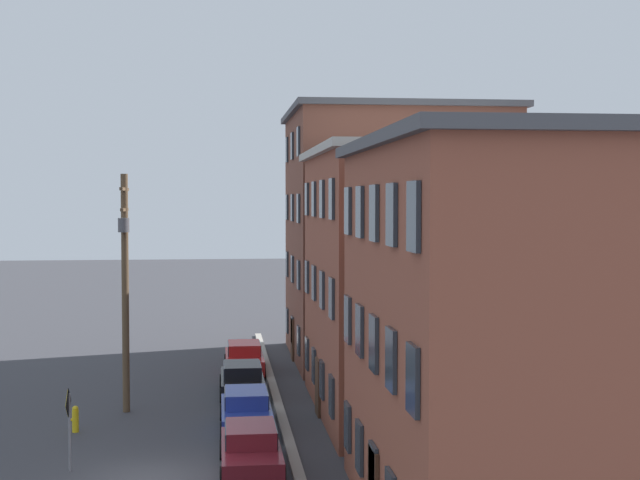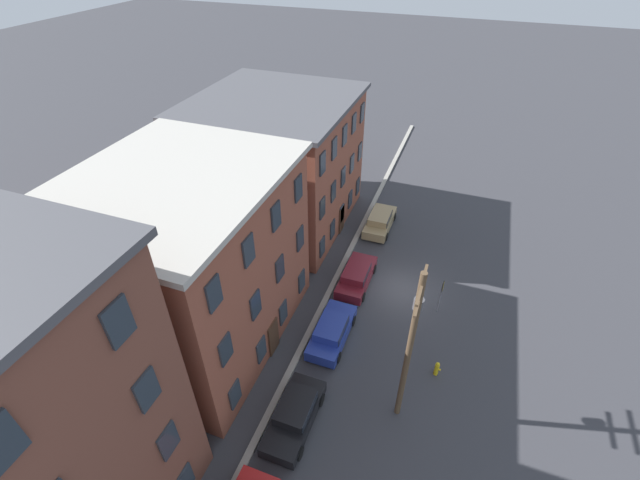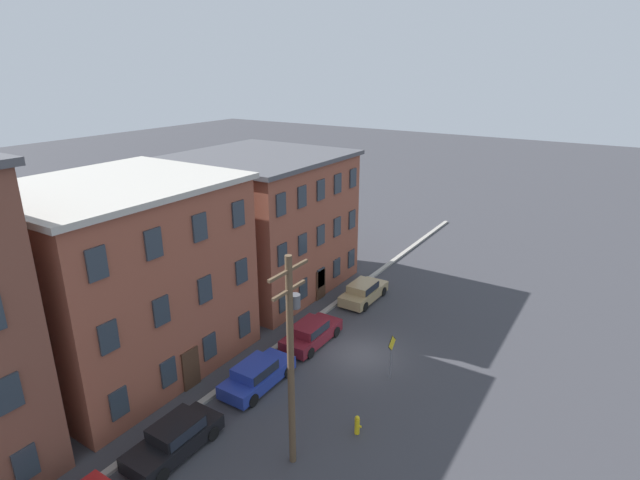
{
  "view_description": "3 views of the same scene",
  "coord_description": "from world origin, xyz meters",
  "views": [
    {
      "loc": [
        26.6,
        2.15,
        8.4
      ],
      "look_at": [
        0.71,
        5.09,
        7.22
      ],
      "focal_mm": 50.0,
      "sensor_mm": 36.0,
      "label": 1
    },
    {
      "loc": [
        -21.55,
        -1.99,
        20.06
      ],
      "look_at": [
        -1.67,
        5.3,
        3.96
      ],
      "focal_mm": 24.0,
      "sensor_mm": 36.0,
      "label": 2
    },
    {
      "loc": [
        -22.68,
        -11.67,
        15.97
      ],
      "look_at": [
        -0.53,
        2.47,
        6.77
      ],
      "focal_mm": 28.0,
      "sensor_mm": 36.0,
      "label": 3
    }
  ],
  "objects": [
    {
      "name": "kerb_strip",
      "position": [
        0.0,
        4.5,
        0.08
      ],
      "size": [
        56.0,
        0.36,
        0.16
      ],
      "primitive_type": "cube",
      "color": "#9E998E",
      "rests_on": "ground_plane"
    },
    {
      "name": "car_blue",
      "position": [
        -5.68,
        3.11,
        0.75
      ],
      "size": [
        4.4,
        1.92,
        1.43
      ],
      "color": "#233899",
      "rests_on": "ground_plane"
    },
    {
      "name": "car_black",
      "position": [
        -11.25,
        3.1,
        0.75
      ],
      "size": [
        4.4,
        1.92,
        1.43
      ],
      "color": "black",
      "rests_on": "ground_plane"
    },
    {
      "name": "utility_pole",
      "position": [
        -8.92,
        -1.54,
        5.28
      ],
      "size": [
        2.4,
        0.44,
        9.41
      ],
      "color": "brown",
      "rests_on": "ground_plane"
    },
    {
      "name": "caution_sign",
      "position": [
        -1.23,
        -2.48,
        1.73
      ],
      "size": [
        0.92,
        0.08,
        2.6
      ],
      "color": "slate",
      "rests_on": "ground_plane"
    },
    {
      "name": "apartment_midblock",
      "position": [
        -7.55,
        10.65,
        5.22
      ],
      "size": [
        11.88,
        9.82,
        10.41
      ],
      "color": "brown",
      "rests_on": "ground_plane"
    },
    {
      "name": "car_red",
      "position": [
        -16.57,
        3.34,
        0.75
      ],
      "size": [
        4.4,
        1.92,
        1.43
      ],
      "color": "#B21E1E",
      "rests_on": "ground_plane"
    },
    {
      "name": "car_maroon",
      "position": [
        -0.58,
        3.09,
        0.75
      ],
      "size": [
        4.4,
        1.92,
        1.43
      ],
      "color": "maroon",
      "rests_on": "ground_plane"
    },
    {
      "name": "apartment_far",
      "position": [
        5.01,
        11.25,
        5.0
      ],
      "size": [
        11.68,
        11.02,
        9.98
      ],
      "color": "brown",
      "rests_on": "ground_plane"
    },
    {
      "name": "apartment_corner",
      "position": [
        -19.6,
        11.3,
        6.55
      ],
      "size": [
        11.36,
        11.1,
        13.08
      ],
      "color": "brown",
      "rests_on": "ground_plane"
    },
    {
      "name": "fire_hydrant",
      "position": [
        -6.01,
        -3.05,
        0.48
      ],
      "size": [
        0.24,
        0.34,
        0.96
      ],
      "color": "yellow",
      "rests_on": "ground_plane"
    }
  ]
}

